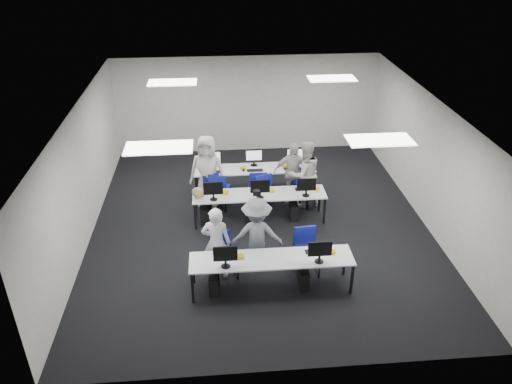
{
  "coord_description": "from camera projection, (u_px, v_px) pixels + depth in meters",
  "views": [
    {
      "loc": [
        -0.98,
        -10.22,
        6.55
      ],
      "look_at": [
        -0.11,
        -0.19,
        1.0
      ],
      "focal_mm": 35.0,
      "sensor_mm": 36.0,
      "label": 1
    }
  ],
  "objects": [
    {
      "name": "desk_front",
      "position": [
        272.0,
        261.0,
        9.73
      ],
      "size": [
        3.2,
        0.7,
        0.73
      ],
      "color": "silver",
      "rests_on": "ground"
    },
    {
      "name": "chair_7",
      "position": [
        300.0,
        194.0,
        12.91
      ],
      "size": [
        0.46,
        0.49,
        0.83
      ],
      "rotation": [
        0.0,
        0.0,
        0.13
      ],
      "color": "navy",
      "rests_on": "ground"
    },
    {
      "name": "handbag",
      "position": [
        198.0,
        193.0,
        11.75
      ],
      "size": [
        0.38,
        0.32,
        0.27
      ],
      "primitive_type": "ellipsoid",
      "rotation": [
        0.0,
        0.0,
        -0.39
      ],
      "color": "tan",
      "rests_on": "desk_mid"
    },
    {
      "name": "equipment_front",
      "position": [
        262.0,
        275.0,
        9.86
      ],
      "size": [
        2.51,
        0.41,
        1.19
      ],
      "color": "#0D31AE",
      "rests_on": "desk_front"
    },
    {
      "name": "chair_4",
      "position": [
        300.0,
        194.0,
        12.84
      ],
      "size": [
        0.56,
        0.59,
        0.95
      ],
      "rotation": [
        0.0,
        0.0,
        -0.21
      ],
      "color": "navy",
      "rests_on": "ground"
    },
    {
      "name": "student_2",
      "position": [
        208.0,
        171.0,
        12.58
      ],
      "size": [
        1.04,
        0.82,
        1.88
      ],
      "primitive_type": "imported",
      "rotation": [
        0.0,
        0.0,
        -0.27
      ],
      "color": "silver",
      "rests_on": "ground"
    },
    {
      "name": "photographer",
      "position": [
        257.0,
        235.0,
        10.25
      ],
      "size": [
        1.11,
        0.68,
        1.66
      ],
      "primitive_type": "imported",
      "rotation": [
        0.0,
        0.0,
        3.09
      ],
      "color": "slate",
      "rests_on": "ground"
    },
    {
      "name": "chair_0",
      "position": [
        224.0,
        263.0,
        10.28
      ],
      "size": [
        0.61,
        0.63,
        0.95
      ],
      "rotation": [
        0.0,
        0.0,
        0.33
      ],
      "color": "navy",
      "rests_on": "ground"
    },
    {
      "name": "chair_5",
      "position": [
        220.0,
        195.0,
        12.79
      ],
      "size": [
        0.59,
        0.62,
        0.97
      ],
      "rotation": [
        0.0,
        0.0,
        -0.27
      ],
      "color": "navy",
      "rests_on": "ground"
    },
    {
      "name": "student_0",
      "position": [
        216.0,
        243.0,
        10.03
      ],
      "size": [
        0.65,
        0.48,
        1.62
      ],
      "primitive_type": "imported",
      "rotation": [
        0.0,
        0.0,
        2.98
      ],
      "color": "silver",
      "rests_on": "ground"
    },
    {
      "name": "student_1",
      "position": [
        305.0,
        174.0,
        12.56
      ],
      "size": [
        0.99,
        0.84,
        1.76
      ],
      "primitive_type": "imported",
      "rotation": [
        0.0,
        0.0,
        3.37
      ],
      "color": "silver",
      "rests_on": "ground"
    },
    {
      "name": "chair_1",
      "position": [
        306.0,
        259.0,
        10.39
      ],
      "size": [
        0.53,
        0.57,
        0.99
      ],
      "rotation": [
        0.0,
        0.0,
        0.09
      ],
      "color": "navy",
      "rests_on": "ground"
    },
    {
      "name": "equipment_mid",
      "position": [
        252.0,
        208.0,
        12.12
      ],
      "size": [
        2.91,
        0.41,
        1.19
      ],
      "color": "white",
      "rests_on": "desk_mid"
    },
    {
      "name": "chair_3",
      "position": [
        259.0,
        200.0,
        12.6
      ],
      "size": [
        0.48,
        0.52,
        0.96
      ],
      "rotation": [
        0.0,
        0.0,
        -0.03
      ],
      "color": "navy",
      "rests_on": "ground"
    },
    {
      "name": "chair_6",
      "position": [
        260.0,
        194.0,
        12.86
      ],
      "size": [
        0.59,
        0.62,
        0.94
      ],
      "rotation": [
        0.0,
        0.0,
        0.31
      ],
      "color": "navy",
      "rests_on": "ground"
    },
    {
      "name": "student_3",
      "position": [
        292.0,
        173.0,
        12.75
      ],
      "size": [
        1.02,
        0.57,
        1.64
      ],
      "primitive_type": "imported",
      "rotation": [
        0.0,
        0.0,
        -0.19
      ],
      "color": "silver",
      "rests_on": "ground"
    },
    {
      "name": "desk_mid",
      "position": [
        259.0,
        196.0,
        12.0
      ],
      "size": [
        3.2,
        0.7,
        0.73
      ],
      "color": "silver",
      "rests_on": "ground"
    },
    {
      "name": "ceiling_panels",
      "position": [
        261.0,
        107.0,
        10.71
      ],
      "size": [
        5.2,
        4.6,
        0.02
      ],
      "color": "white",
      "rests_on": "room"
    },
    {
      "name": "dslr_camera",
      "position": [
        256.0,
        193.0,
        9.98
      ],
      "size": [
        0.15,
        0.19,
        0.1
      ],
      "primitive_type": "cube",
      "rotation": [
        0.0,
        0.0,
        3.09
      ],
      "color": "black",
      "rests_on": "photographer"
    },
    {
      "name": "chair_2",
      "position": [
        215.0,
        199.0,
        12.65
      ],
      "size": [
        0.59,
        0.61,
        0.9
      ],
      "rotation": [
        0.0,
        0.0,
        0.37
      ],
      "color": "navy",
      "rests_on": "ground"
    },
    {
      "name": "room",
      "position": [
        260.0,
        169.0,
        11.43
      ],
      "size": [
        9.0,
        9.02,
        3.0
      ],
      "color": "black",
      "rests_on": "ground"
    },
    {
      "name": "equipment_back",
      "position": [
        262.0,
        180.0,
        13.41
      ],
      "size": [
        2.91,
        0.41,
        1.19
      ],
      "color": "white",
      "rests_on": "desk_back"
    },
    {
      "name": "desk_back",
      "position": [
        254.0,
        170.0,
        13.22
      ],
      "size": [
        3.2,
        0.7,
        0.73
      ],
      "color": "silver",
      "rests_on": "ground"
    }
  ]
}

